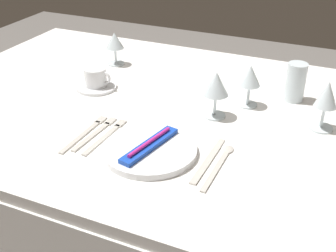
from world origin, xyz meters
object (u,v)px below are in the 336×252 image
(dinner_plate, at_px, (150,150))
(wine_glass_centre, at_px, (327,97))
(toothbrush_package, at_px, (150,145))
(wine_glass_right, at_px, (216,86))
(dinner_knife, at_px, (208,161))
(wine_glass_far, at_px, (115,42))
(fork_outer, at_px, (107,135))
(drink_tumbler, at_px, (296,82))
(coffee_cup_left, at_px, (96,77))
(wine_glass_left, at_px, (250,78))
(fork_inner, at_px, (97,132))
(fork_salad, at_px, (86,132))
(spoon_soup, at_px, (221,162))

(dinner_plate, bearing_deg, wine_glass_centre, 38.49)
(toothbrush_package, distance_m, wine_glass_right, 0.29)
(dinner_knife, distance_m, wine_glass_far, 0.75)
(fork_outer, height_order, drink_tumbler, drink_tumbler)
(fork_outer, bearing_deg, drink_tumbler, 45.33)
(toothbrush_package, relative_size, fork_outer, 1.02)
(coffee_cup_left, xyz_separation_m, wine_glass_right, (0.44, -0.03, 0.06))
(toothbrush_package, bearing_deg, wine_glass_left, 66.32)
(fork_inner, relative_size, fork_salad, 0.92)
(spoon_soup, bearing_deg, fork_outer, -179.42)
(wine_glass_right, bearing_deg, wine_glass_far, 152.77)
(fork_outer, distance_m, wine_glass_centre, 0.63)
(dinner_plate, height_order, wine_glass_far, wine_glass_far)
(coffee_cup_left, distance_m, wine_glass_far, 0.23)
(dinner_knife, xyz_separation_m, drink_tumbler, (0.14, 0.46, 0.06))
(wine_glass_left, bearing_deg, wine_glass_far, 166.01)
(fork_salad, relative_size, spoon_soup, 1.01)
(coffee_cup_left, relative_size, wine_glass_right, 0.68)
(dinner_plate, relative_size, drink_tumbler, 1.98)
(fork_salad, height_order, wine_glass_far, wine_glass_far)
(fork_inner, height_order, coffee_cup_left, coffee_cup_left)
(fork_inner, distance_m, spoon_soup, 0.37)
(toothbrush_package, distance_m, fork_salad, 0.22)
(toothbrush_package, bearing_deg, fork_salad, 174.82)
(toothbrush_package, height_order, wine_glass_far, wine_glass_far)
(drink_tumbler, bearing_deg, wine_glass_left, -141.73)
(fork_salad, bearing_deg, spoon_soup, 2.03)
(coffee_cup_left, bearing_deg, wine_glass_far, 102.75)
(spoon_soup, distance_m, wine_glass_centre, 0.37)
(dinner_knife, bearing_deg, wine_glass_far, 138.14)
(fork_outer, height_order, dinner_knife, same)
(fork_inner, relative_size, spoon_soup, 0.93)
(coffee_cup_left, xyz_separation_m, drink_tumbler, (0.64, 0.18, 0.02))
(toothbrush_package, xyz_separation_m, spoon_soup, (0.19, 0.03, -0.02))
(toothbrush_package, height_order, fork_salad, toothbrush_package)
(fork_salad, height_order, wine_glass_left, wine_glass_left)
(fork_outer, distance_m, drink_tumbler, 0.63)
(toothbrush_package, bearing_deg, dinner_plate, 0.00)
(spoon_soup, bearing_deg, dinner_knife, -159.82)
(toothbrush_package, relative_size, coffee_cup_left, 2.16)
(fork_inner, xyz_separation_m, wine_glass_centre, (0.58, 0.29, 0.10))
(wine_glass_centre, relative_size, drink_tumbler, 1.17)
(fork_outer, bearing_deg, wine_glass_left, 47.77)
(wine_glass_right, bearing_deg, dinner_plate, -109.01)
(wine_glass_left, bearing_deg, spoon_soup, -86.47)
(spoon_soup, relative_size, coffee_cup_left, 2.23)
(fork_inner, height_order, spoon_soup, spoon_soup)
(wine_glass_left, bearing_deg, dinner_plate, -113.68)
(fork_outer, xyz_separation_m, fork_salad, (-0.06, -0.01, 0.00))
(wine_glass_right, bearing_deg, coffee_cup_left, 176.12)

